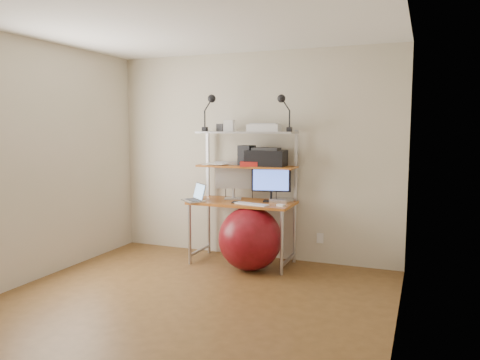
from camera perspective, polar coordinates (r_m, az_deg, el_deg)
The scene contains 20 objects.
room at distance 4.10m, azimuth -7.07°, elevation 1.49°, with size 3.60×3.60×3.60m.
computer_desk at distance 5.49m, azimuth 0.54°, elevation -0.30°, with size 1.20×0.60×1.57m.
wall_outlet at distance 5.63m, azimuth 9.74°, elevation -7.00°, with size 0.08×0.01×0.12m, color silver.
monitor_silver at distance 5.62m, azimuth -0.80°, elevation 0.34°, with size 0.43×0.22×0.49m.
monitor_black at distance 5.43m, azimuth 3.82°, elevation -0.25°, with size 0.45×0.17×0.46m.
laptop at distance 5.51m, azimuth -5.35°, elevation -2.10°, with size 0.38×0.38×0.26m.
keyboard at distance 5.23m, azimuth 1.38°, elevation -2.95°, with size 0.41×0.12×0.01m, color silver.
mouse at distance 5.13m, azimuth 5.02°, elevation -3.10°, with size 0.09×0.05×0.02m, color silver.
mac_mini at distance 5.43m, azimuth 5.09°, elevation -2.47°, with size 0.22×0.22×0.04m, color #B9BABE.
phone at distance 5.36m, azimuth -0.52°, elevation -2.73°, with size 0.08×0.14×0.01m, color black.
printer at distance 5.46m, azimuth 3.23°, elevation 2.77°, with size 0.47×0.33×0.21m.
nas_cube at distance 5.54m, azimuth 0.81°, elevation 3.03°, with size 0.16×0.16×0.24m, color black.
red_box at distance 5.40m, azimuth 1.09°, elevation 1.97°, with size 0.20×0.13×0.06m, color red.
scanner at distance 5.46m, azimuth 2.96°, elevation 6.40°, with size 0.39×0.27×0.10m.
box_white at distance 5.57m, azimuth -1.35°, elevation 6.64°, with size 0.12×0.10×0.14m, color silver.
box_grey at distance 5.67m, azimuth -2.27°, elevation 6.41°, with size 0.09×0.09×0.09m, color #2F2F32.
clip_lamp_left at distance 5.58m, azimuth -3.65°, elevation 9.16°, with size 0.17×0.10×0.43m.
clip_lamp_right at distance 5.29m, azimuth 5.27°, elevation 9.14°, with size 0.16×0.09×0.41m.
exercise_ball at distance 5.28m, azimuth 1.24°, elevation -7.16°, with size 0.72×0.72×0.72m, color maroon.
paper_stack at distance 5.69m, azimuth -2.83°, elevation 2.01°, with size 0.37×0.38×0.02m.
Camera 1 is at (1.97, -3.58, 1.60)m, focal length 35.00 mm.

